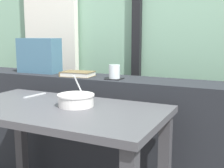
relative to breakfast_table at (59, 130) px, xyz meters
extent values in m
cube|color=silver|center=(-0.81, 1.01, 0.64)|extent=(0.56, 0.06, 2.50)
cube|color=black|center=(0.03, 1.04, 0.69)|extent=(0.07, 0.05, 2.60)
cube|color=#23262B|center=(-0.04, 0.55, -0.20)|extent=(2.80, 0.31, 0.82)
cube|color=#414145|center=(-0.51, 0.25, -0.26)|extent=(0.06, 0.06, 0.70)
cube|color=#4C4C51|center=(0.00, 0.00, 0.11)|extent=(1.11, 0.60, 0.03)
cube|color=black|center=(0.09, 0.49, 0.22)|extent=(0.10, 0.10, 0.00)
cylinder|color=white|center=(0.09, 0.49, 0.26)|extent=(0.07, 0.07, 0.09)
cylinder|color=#CC4C38|center=(0.09, 0.49, 0.25)|extent=(0.07, 0.07, 0.06)
cube|color=brown|center=(-0.19, 0.50, 0.22)|extent=(0.23, 0.17, 0.00)
cube|color=silver|center=(-0.19, 0.50, 0.23)|extent=(0.22, 0.16, 0.03)
cube|color=brown|center=(-0.19, 0.50, 0.25)|extent=(0.23, 0.17, 0.00)
cube|color=brown|center=(-0.30, 0.49, 0.23)|extent=(0.02, 0.15, 0.03)
cube|color=#426B84|center=(-0.57, 0.55, 0.34)|extent=(0.33, 0.15, 0.26)
cylinder|color=silver|center=(0.08, 0.05, 0.16)|extent=(0.18, 0.18, 0.06)
cylinder|color=silver|center=(0.08, 0.05, 0.19)|extent=(0.19, 0.19, 0.01)
cylinder|color=#9E5B33|center=(0.08, 0.05, 0.16)|extent=(0.16, 0.16, 0.05)
cylinder|color=silver|center=(0.08, 0.08, 0.22)|extent=(0.02, 0.10, 0.15)
ellipsoid|color=silver|center=(0.08, 0.10, 0.17)|extent=(0.03, 0.05, 0.01)
cube|color=silver|center=(-0.30, 0.17, 0.13)|extent=(0.04, 0.17, 0.01)
camera|label=1|loc=(0.89, -1.21, 0.50)|focal=46.74mm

